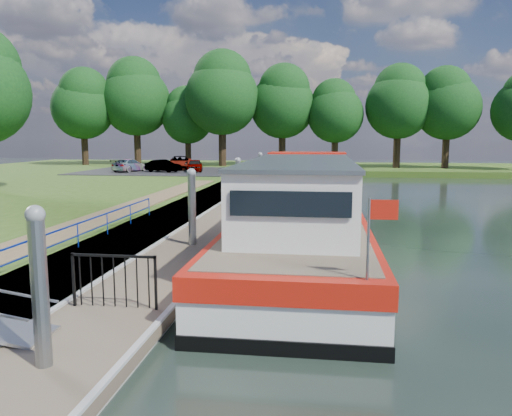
# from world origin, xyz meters

# --- Properties ---
(ground) EXTENTS (160.00, 160.00, 0.00)m
(ground) POSITION_xyz_m (0.00, 0.00, 0.00)
(ground) COLOR black
(ground) RESTS_ON ground
(bank_edge) EXTENTS (1.10, 90.00, 0.78)m
(bank_edge) POSITION_xyz_m (-2.55, 15.00, 0.39)
(bank_edge) COLOR #473D2D
(bank_edge) RESTS_ON ground
(far_bank) EXTENTS (60.00, 18.00, 0.60)m
(far_bank) POSITION_xyz_m (12.00, 52.00, 0.30)
(far_bank) COLOR #2C4914
(far_bank) RESTS_ON ground
(footpath) EXTENTS (1.60, 40.00, 0.05)m
(footpath) POSITION_xyz_m (-4.40, 8.00, 0.80)
(footpath) COLOR brown
(footpath) RESTS_ON riverbank
(carpark) EXTENTS (14.00, 12.00, 0.06)m
(carpark) POSITION_xyz_m (-11.00, 38.00, 0.81)
(carpark) COLOR black
(carpark) RESTS_ON riverbank
(blue_fence) EXTENTS (0.04, 18.04, 0.72)m
(blue_fence) POSITION_xyz_m (-2.75, 3.00, 1.31)
(blue_fence) COLOR #0C2DBF
(blue_fence) RESTS_ON riverbank
(pontoon) EXTENTS (2.50, 30.00, 0.56)m
(pontoon) POSITION_xyz_m (0.00, 13.00, 0.18)
(pontoon) COLOR brown
(pontoon) RESTS_ON ground
(mooring_piles) EXTENTS (0.30, 27.30, 3.55)m
(mooring_piles) POSITION_xyz_m (0.00, 13.00, 1.28)
(mooring_piles) COLOR gray
(mooring_piles) RESTS_ON ground
(gate_panel) EXTENTS (1.85, 0.05, 1.15)m
(gate_panel) POSITION_xyz_m (-0.00, 2.20, 1.15)
(gate_panel) COLOR black
(gate_panel) RESTS_ON ground
(barge) EXTENTS (4.36, 21.15, 4.78)m
(barge) POSITION_xyz_m (3.60, 11.57, 1.09)
(barge) COLOR black
(barge) RESTS_ON ground
(horizon_trees) EXTENTS (54.38, 10.03, 12.87)m
(horizon_trees) POSITION_xyz_m (-1.61, 48.68, 7.95)
(horizon_trees) COLOR #332316
(horizon_trees) RESTS_ON ground
(car_a) EXTENTS (2.01, 3.52, 1.13)m
(car_a) POSITION_xyz_m (-7.36, 37.01, 1.40)
(car_a) COLOR #999999
(car_a) RESTS_ON carpark
(car_b) EXTENTS (3.56, 2.19, 1.11)m
(car_b) POSITION_xyz_m (-10.04, 36.12, 1.39)
(car_b) COLOR #999999
(car_b) RESTS_ON carpark
(car_c) EXTENTS (2.47, 4.26, 1.16)m
(car_c) POSITION_xyz_m (-13.32, 36.34, 1.42)
(car_c) COLOR #999999
(car_c) RESTS_ON carpark
(car_d) EXTENTS (3.08, 5.05, 1.31)m
(car_d) POSITION_xyz_m (-9.56, 39.63, 1.49)
(car_d) COLOR #999999
(car_d) RESTS_ON carpark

